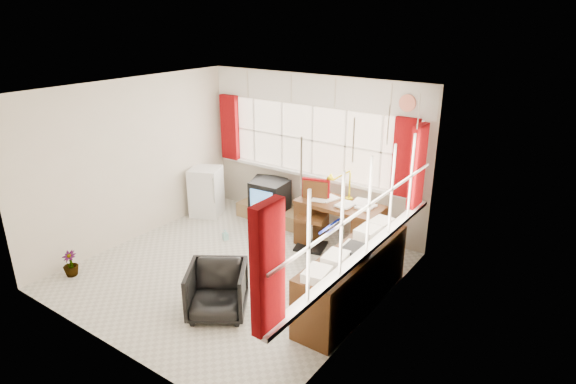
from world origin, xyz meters
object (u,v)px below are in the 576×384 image
object	(u,v)px
credenza	(353,276)
crt_tv	(270,196)
desk_lamp	(350,179)
mini_fridge	(206,191)
desk	(339,223)
office_chair	(217,291)
task_chair	(313,211)
tv_bench	(276,214)
radiator	(267,230)

from	to	relation	value
credenza	crt_tv	distance (m)	2.67
desk_lamp	mini_fridge	size ratio (longest dim) A/B	0.54
desk	mini_fridge	bearing A→B (deg)	-175.79
office_chair	crt_tv	distance (m)	2.68
desk	office_chair	size ratio (longest dim) A/B	1.87
task_chair	tv_bench	size ratio (longest dim) A/B	0.75
office_chair	desk_lamp	bearing A→B (deg)	48.11
tv_bench	mini_fridge	xyz separation A→B (m)	(-1.18, -0.48, 0.30)
credenza	tv_bench	world-z (taller)	credenza
office_chair	crt_tv	world-z (taller)	crt_tv
desk	office_chair	xyz separation A→B (m)	(-0.33, -2.32, -0.10)
office_chair	tv_bench	xyz separation A→B (m)	(-1.06, 2.61, -0.19)
desk	desk_lamp	distance (m)	0.69
task_chair	office_chair	distance (m)	2.21
task_chair	mini_fridge	size ratio (longest dim) A/B	1.22
desk	credenza	xyz separation A→B (m)	(0.89, -1.23, -0.01)
credenza	mini_fridge	distance (m)	3.61
credenza	desk_lamp	bearing A→B (deg)	120.51
desk	desk_lamp	bearing A→B (deg)	82.65
crt_tv	mini_fridge	xyz separation A→B (m)	(-1.16, -0.32, -0.07)
desk_lamp	credenza	distance (m)	1.82
office_chair	mini_fridge	bearing A→B (deg)	102.59
radiator	credenza	bearing A→B (deg)	-20.43
radiator	mini_fridge	xyz separation A→B (m)	(-1.61, 0.36, 0.17)
tv_bench	crt_tv	bearing A→B (deg)	-96.92
tv_bench	crt_tv	size ratio (longest dim) A/B	2.36
office_chair	radiator	world-z (taller)	office_chair
tv_bench	office_chair	bearing A→B (deg)	-67.95
desk	desk_lamp	xyz separation A→B (m)	(0.03, 0.22, 0.65)
task_chair	office_chair	size ratio (longest dim) A/B	1.52
desk_lamp	tv_bench	bearing A→B (deg)	177.52
desk_lamp	mini_fridge	xyz separation A→B (m)	(-2.60, -0.41, -0.63)
tv_bench	desk	bearing A→B (deg)	-11.64
crt_tv	tv_bench	bearing A→B (deg)	83.08
desk	radiator	size ratio (longest dim) A/B	2.07
office_chair	crt_tv	xyz separation A→B (m)	(-1.08, 2.45, 0.19)
desk_lamp	credenza	size ratio (longest dim) A/B	0.23
radiator	mini_fridge	distance (m)	1.66
task_chair	office_chair	world-z (taller)	task_chair
credenza	radiator	bearing A→B (deg)	159.57
desk	credenza	distance (m)	1.52
credenza	crt_tv	xyz separation A→B (m)	(-2.30, 1.36, 0.11)
credenza	tv_bench	distance (m)	2.75
crt_tv	mini_fridge	size ratio (longest dim) A/B	0.69
desk_lamp	radiator	bearing A→B (deg)	-142.01
office_chair	tv_bench	world-z (taller)	office_chair
desk	mini_fridge	world-z (taller)	mini_fridge
task_chair	radiator	world-z (taller)	task_chair
office_chair	credenza	bearing A→B (deg)	7.90
radiator	tv_bench	size ratio (longest dim) A/B	0.44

